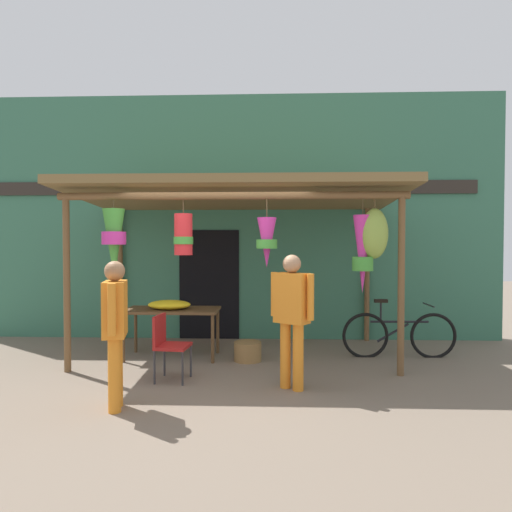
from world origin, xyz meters
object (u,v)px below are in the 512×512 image
Objects in this scene: wicker_basket_by_table at (248,351)px; customer_foreground at (292,310)px; flower_heap_on_table at (170,305)px; parked_bicycle at (399,335)px; vendor_in_orange at (115,322)px; display_table at (172,314)px; folding_chair at (167,341)px.

wicker_basket_by_table is 0.25× the size of customer_foreground.
wicker_basket_by_table is at bearing -4.76° from flower_heap_on_table.
parked_bicycle is 2.38m from customer_foreground.
flower_heap_on_table is 0.41× the size of vendor_in_orange.
wicker_basket_by_table is at bearing 56.82° from vendor_in_orange.
flower_heap_on_table is at bearing -176.87° from parked_bicycle.
parked_bicycle is 4.29m from vendor_in_orange.
folding_chair reaches higher than display_table.
vendor_in_orange is at bearing -123.18° from wicker_basket_by_table.
parked_bicycle reaches higher than folding_chair.
customer_foreground is at bearing 20.75° from vendor_in_orange.
display_table is 0.16m from flower_heap_on_table.
folding_chair is 1.66m from customer_foreground.
display_table is 1.15m from folding_chair.
flower_heap_on_table is 2.07m from vendor_in_orange.
folding_chair is at bearing -80.18° from display_table.
wicker_basket_by_table is at bearing -172.85° from parked_bicycle.
customer_foreground reaches higher than parked_bicycle.
parked_bicycle reaches higher than wicker_basket_by_table.
display_table is at bearing 66.54° from flower_heap_on_table.
vendor_in_orange is (-1.28, -1.96, 0.78)m from wicker_basket_by_table.
parked_bicycle is at bearing 32.06° from vendor_in_orange.
vendor_in_orange is (-3.60, -2.25, 0.57)m from parked_bicycle.
wicker_basket_by_table is 1.61m from customer_foreground.
flower_heap_on_table reaches higher than display_table.
display_table is 2.27m from customer_foreground.
customer_foreground is (0.60, -1.25, 0.81)m from wicker_basket_by_table.
vendor_in_orange is (-0.31, -0.99, 0.42)m from folding_chair.
folding_chair is (0.22, -1.07, -0.32)m from flower_heap_on_table.
parked_bicycle is at bearing 41.94° from customer_foreground.
parked_bicycle is at bearing 3.13° from flower_heap_on_table.
wicker_basket_by_table is 2.47m from vendor_in_orange.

